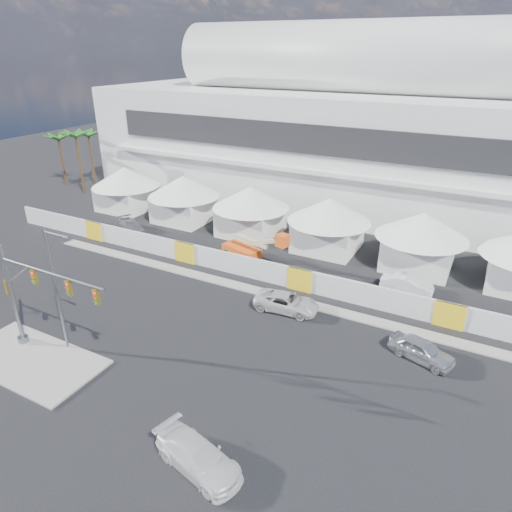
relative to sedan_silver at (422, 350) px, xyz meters
The scene contains 15 objects.
ground 19.41m from the sedan_silver, 150.75° to the right, with size 160.00×160.00×0.00m, color black.
median_island 26.11m from the sedan_silver, 151.44° to the right, with size 10.00×5.00×0.15m, color gray.
far_curb 4.36m from the sedan_silver, 44.49° to the left, with size 80.00×1.20×0.12m, color gray.
stadium 34.19m from the sedan_silver, 104.39° to the left, with size 80.00×24.80×21.98m.
tent_row 22.06m from the sedan_silver, 138.52° to the left, with size 53.40×8.40×5.40m.
hoarding_fence 12.03m from the sedan_silver, 155.32° to the left, with size 70.00×0.25×2.00m, color silver.
palm_cluster 54.57m from the sedan_silver, 158.33° to the left, with size 10.60×10.60×8.55m.
sedan_silver is the anchor object (origin of this frame).
pickup_curb 10.65m from the sedan_silver, behind, with size 5.13×2.37×1.43m, color silver.
pickup_near 16.38m from the sedan_silver, 119.98° to the right, with size 5.05×2.05×1.47m, color silver.
lot_car_a 9.46m from the sedan_silver, 107.02° to the left, with size 4.34×1.51×1.43m, color silver.
lot_car_c 34.20m from the sedan_silver, 165.52° to the left, with size 4.56×1.85×1.32m, color #9B9A9F.
traffic_mast 26.01m from the sedan_silver, 153.90° to the right, with size 9.29×0.72×7.41m.
streetlight_median 24.38m from the sedan_silver, 154.61° to the right, with size 2.43×0.24×8.79m.
boom_lift 19.68m from the sedan_silver, 154.94° to the left, with size 8.00×2.76×3.94m.
Camera 1 is at (18.91, -17.68, 19.15)m, focal length 32.00 mm.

